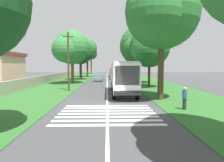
% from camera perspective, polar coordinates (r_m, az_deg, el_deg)
% --- Properties ---
extents(ground, '(160.00, 160.00, 0.00)m').
position_cam_1_polar(ground, '(16.64, -1.35, -7.19)').
color(ground, '#424244').
extents(grass_verge_left, '(120.00, 8.00, 0.04)m').
position_cam_1_polar(grass_verge_left, '(32.52, -15.99, -1.58)').
color(grass_verge_left, '#2D6628').
rests_on(grass_verge_left, ground).
extents(grass_verge_right, '(120.00, 8.00, 0.04)m').
position_cam_1_polar(grass_verge_right, '(32.52, 13.23, -1.52)').
color(grass_verge_right, '#2D6628').
rests_on(grass_verge_right, ground).
extents(centre_line, '(110.00, 0.16, 0.01)m').
position_cam_1_polar(centre_line, '(31.47, -1.38, -1.63)').
color(centre_line, silver).
rests_on(centre_line, ground).
extents(coach_bus, '(11.16, 2.62, 3.73)m').
position_cam_1_polar(coach_bus, '(23.58, 3.00, 1.52)').
color(coach_bus, white).
rests_on(coach_bus, ground).
extents(zebra_crossing, '(5.85, 6.80, 0.01)m').
position_cam_1_polar(zebra_crossing, '(14.26, -1.34, -9.15)').
color(zebra_crossing, silver).
rests_on(zebra_crossing, ground).
extents(trailing_car_0, '(4.30, 1.78, 1.43)m').
position_cam_1_polar(trailing_car_0, '(43.11, -3.86, 0.90)').
color(trailing_car_0, gray).
rests_on(trailing_car_0, ground).
extents(trailing_car_1, '(4.30, 1.78, 1.43)m').
position_cam_1_polar(trailing_car_1, '(48.21, 0.48, 1.29)').
color(trailing_car_1, gray).
rests_on(trailing_car_1, ground).
extents(trailing_minibus_0, '(6.00, 2.14, 2.53)m').
position_cam_1_polar(trailing_minibus_0, '(60.03, 0.40, 2.77)').
color(trailing_minibus_0, '#CC4C33').
rests_on(trailing_minibus_0, ground).
extents(roadside_tree_left_0, '(5.58, 4.74, 10.08)m').
position_cam_1_polar(roadside_tree_left_0, '(78.80, -6.05, 7.59)').
color(roadside_tree_left_0, '#3D2D1E').
rests_on(roadside_tree_left_0, grass_verge_left).
extents(roadside_tree_left_1, '(7.92, 6.28, 9.59)m').
position_cam_1_polar(roadside_tree_left_1, '(37.45, -11.48, 8.95)').
color(roadside_tree_left_1, brown).
rests_on(roadside_tree_left_1, grass_verge_left).
extents(roadside_tree_left_2, '(6.42, 5.61, 9.15)m').
position_cam_1_polar(roadside_tree_left_2, '(47.03, -9.00, 7.95)').
color(roadside_tree_left_2, '#4C3826').
rests_on(roadside_tree_left_2, grass_verge_left).
extents(roadside_tree_left_3, '(6.65, 5.46, 10.72)m').
position_cam_1_polar(roadside_tree_left_3, '(57.19, -7.17, 8.97)').
color(roadside_tree_left_3, '#3D2D1E').
rests_on(roadside_tree_left_3, grass_verge_left).
extents(roadside_tree_right_0, '(8.83, 7.51, 10.64)m').
position_cam_1_polar(roadside_tree_right_0, '(38.58, 7.66, 9.46)').
color(roadside_tree_right_0, brown).
rests_on(roadside_tree_right_0, grass_verge_right).
extents(roadside_tree_right_1, '(8.22, 7.00, 11.79)m').
position_cam_1_polar(roadside_tree_right_1, '(20.39, 13.33, 17.91)').
color(roadside_tree_right_1, '#4C3826').
rests_on(roadside_tree_right_1, grass_verge_right).
extents(roadside_tree_right_2, '(5.10, 4.41, 9.55)m').
position_cam_1_polar(roadside_tree_right_2, '(48.71, 4.74, 9.04)').
color(roadside_tree_right_2, '#3D2D1E').
rests_on(roadside_tree_right_2, grass_verge_right).
extents(roadside_tree_right_4, '(7.47, 5.98, 8.96)m').
position_cam_1_polar(roadside_tree_right_4, '(30.93, 10.16, 8.98)').
color(roadside_tree_right_4, '#3D2D1E').
rests_on(roadside_tree_right_4, grass_verge_right).
extents(utility_pole, '(0.24, 1.40, 7.53)m').
position_cam_1_polar(utility_pole, '(26.56, -12.20, 5.65)').
color(utility_pole, '#473828').
rests_on(utility_pole, grass_verge_left).
extents(roadside_wall, '(70.00, 0.40, 1.49)m').
position_cam_1_polar(roadside_wall, '(38.18, -19.07, 0.38)').
color(roadside_wall, '#9E937F').
rests_on(roadside_wall, grass_verge_left).
extents(pedestrian, '(0.34, 0.34, 1.69)m').
position_cam_1_polar(pedestrian, '(16.13, 19.77, -4.55)').
color(pedestrian, '#26262D').
rests_on(pedestrian, grass_verge_right).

